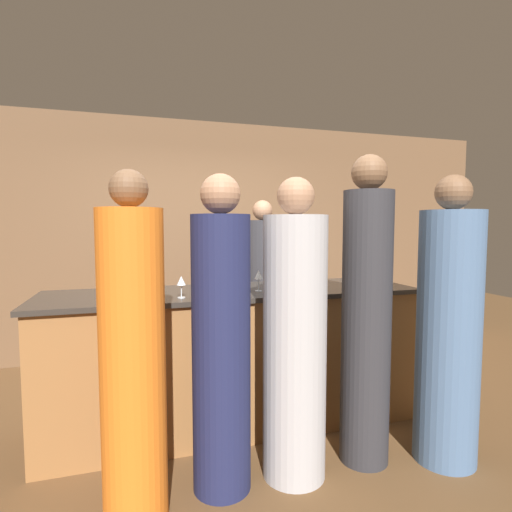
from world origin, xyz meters
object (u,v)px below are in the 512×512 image
(guest_0, at_px, (295,341))
(guest_2, at_px, (221,345))
(bartender, at_px, (262,296))
(wine_bottle_0, at_px, (367,271))
(guest_1, at_px, (133,362))
(guest_3, at_px, (448,332))
(guest_4, at_px, (366,319))

(guest_0, bearing_deg, guest_2, 179.02)
(bartender, relative_size, wine_bottle_0, 6.86)
(guest_0, bearing_deg, guest_1, -172.53)
(guest_2, xyz_separation_m, guest_3, (1.47, -0.15, 0.00))
(bartender, relative_size, guest_4, 0.90)
(guest_1, bearing_deg, guest_0, 7.47)
(guest_1, xyz_separation_m, guest_4, (1.45, 0.14, 0.09))
(guest_2, bearing_deg, bartender, 64.61)
(guest_0, height_order, guest_4, guest_4)
(guest_3, relative_size, wine_bottle_0, 7.12)
(bartender, bearing_deg, guest_1, 54.28)
(guest_1, relative_size, guest_2, 0.99)
(guest_0, distance_m, guest_4, 0.51)
(guest_2, bearing_deg, wine_bottle_0, 27.92)
(wine_bottle_0, bearing_deg, guest_0, -141.89)
(wine_bottle_0, bearing_deg, guest_4, -122.14)
(guest_2, relative_size, guest_4, 0.92)
(guest_2, height_order, guest_3, guest_3)
(guest_3, bearing_deg, guest_4, 163.25)
(guest_1, bearing_deg, bartender, 54.28)
(bartender, bearing_deg, guest_4, 96.92)
(guest_4, bearing_deg, wine_bottle_0, 57.86)
(guest_0, height_order, guest_3, guest_3)
(guest_2, bearing_deg, guest_1, -164.94)
(bartender, distance_m, wine_bottle_0, 1.13)
(guest_4, bearing_deg, bartender, 96.92)
(guest_0, bearing_deg, guest_3, -7.77)
(guest_0, xyz_separation_m, guest_1, (-0.94, -0.12, 0.01))
(guest_3, xyz_separation_m, wine_bottle_0, (-0.04, 0.91, 0.30))
(wine_bottle_0, bearing_deg, guest_2, -152.08)
(guest_3, bearing_deg, wine_bottle_0, 92.62)
(bartender, relative_size, guest_0, 0.98)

